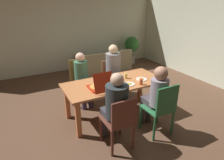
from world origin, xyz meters
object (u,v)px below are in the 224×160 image
at_px(plate_2, 129,84).
at_px(drinking_glass_0, 141,82).
at_px(person_0, 114,67).
at_px(chair_0, 112,76).
at_px(plate_1, 141,79).
at_px(couch, 104,63).
at_px(dining_table, 114,87).
at_px(person_2, 115,104).
at_px(person_3, 156,94).
at_px(pizza_box_0, 99,86).
at_px(chair_1, 80,80).
at_px(chair_3, 162,107).
at_px(potted_plant, 132,47).
at_px(chair_2, 120,121).
at_px(drinking_glass_1, 126,76).
at_px(plate_0, 118,76).
at_px(person_1, 82,75).

xyz_separation_m(plate_2, drinking_glass_0, (0.19, -0.11, 0.05)).
height_order(plate_2, drinking_glass_0, drinking_glass_0).
height_order(person_0, plate_2, person_0).
bearing_deg(drinking_glass_0, chair_0, 89.51).
height_order(plate_1, couch, plate_1).
distance_m(dining_table, person_2, 0.86).
distance_m(person_3, pizza_box_0, 1.00).
relative_size(chair_1, drinking_glass_0, 8.55).
height_order(chair_3, potted_plant, potted_plant).
bearing_deg(chair_2, drinking_glass_0, 35.22).
bearing_deg(person_0, pizza_box_0, -132.09).
bearing_deg(chair_1, potted_plant, 35.88).
relative_size(person_0, plate_2, 6.10).
bearing_deg(drinking_glass_1, drinking_glass_0, -78.91).
distance_m(chair_3, plate_0, 1.21).
xyz_separation_m(chair_1, plate_1, (0.94, -1.01, 0.20)).
relative_size(couch, potted_plant, 1.74).
xyz_separation_m(chair_2, pizza_box_0, (0.01, 0.75, 0.28)).
relative_size(chair_0, person_1, 0.73).
height_order(plate_0, plate_1, plate_1).
relative_size(pizza_box_0, drinking_glass_0, 3.87).
xyz_separation_m(pizza_box_0, plate_2, (0.58, -0.09, -0.04)).
height_order(person_2, chair_3, person_2).
distance_m(dining_table, drinking_glass_1, 0.35).
xyz_separation_m(chair_2, person_2, (0.00, 0.13, 0.24)).
height_order(chair_2, person_3, person_3).
bearing_deg(plate_1, dining_table, 166.43).
height_order(chair_2, pizza_box_0, pizza_box_0).
relative_size(person_0, chair_3, 1.33).
relative_size(pizza_box_0, plate_2, 2.15).
bearing_deg(dining_table, person_3, -62.85).
relative_size(person_1, couch, 0.68).
relative_size(drinking_glass_0, potted_plant, 0.12).
bearing_deg(plate_0, pizza_box_0, -146.86).
bearing_deg(couch, plate_0, -108.95).
xyz_separation_m(person_0, pizza_box_0, (-0.78, -0.86, 0.03)).
bearing_deg(chair_2, couch, 67.83).
height_order(chair_3, plate_0, chair_3).
distance_m(person_1, person_2, 1.48).
xyz_separation_m(chair_1, couch, (1.41, 1.69, -0.27)).
bearing_deg(dining_table, drinking_glass_0, -41.50).
relative_size(chair_0, couch, 0.50).
xyz_separation_m(chair_1, potted_plant, (2.65, 1.92, 0.10)).
xyz_separation_m(chair_1, person_1, (-0.00, -0.16, 0.16)).
bearing_deg(drinking_glass_0, person_0, 89.45).
relative_size(person_0, person_3, 1.04).
bearing_deg(plate_1, couch, 80.24).
bearing_deg(potted_plant, person_0, -131.86).
xyz_separation_m(pizza_box_0, plate_1, (0.93, 0.00, -0.04)).
bearing_deg(person_3, plate_2, 110.19).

